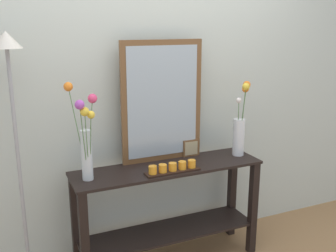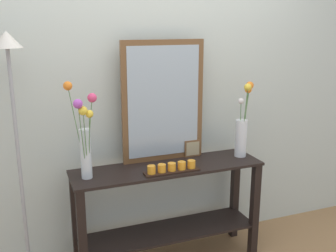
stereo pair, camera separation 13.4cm
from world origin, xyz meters
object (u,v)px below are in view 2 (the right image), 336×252
object	(u,v)px
candle_tray	(172,168)
picture_frame_small	(192,148)
mirror_leaning	(163,102)
floor_lamp	(15,123)
vase_right	(242,128)
console_table	(168,203)
tall_vase_left	(85,136)

from	to	relation	value
candle_tray	picture_frame_small	xyz separation A→B (m)	(0.27, 0.25, 0.04)
mirror_leaning	picture_frame_small	distance (m)	0.44
floor_lamp	candle_tray	bearing A→B (deg)	-10.81
picture_frame_small	vase_right	bearing A→B (deg)	-18.64
console_table	vase_right	bearing A→B (deg)	1.40
mirror_leaning	console_table	bearing A→B (deg)	-98.38
tall_vase_left	vase_right	size ratio (longest dim) A/B	1.11
picture_frame_small	candle_tray	bearing A→B (deg)	-137.07
console_table	vase_right	xyz separation A→B (m)	(0.61, 0.01, 0.51)
mirror_leaning	candle_tray	xyz separation A→B (m)	(-0.04, -0.27, -0.42)
tall_vase_left	candle_tray	distance (m)	0.63
console_table	floor_lamp	bearing A→B (deg)	175.91
mirror_leaning	tall_vase_left	bearing A→B (deg)	-164.37
mirror_leaning	vase_right	world-z (taller)	mirror_leaning
tall_vase_left	console_table	bearing A→B (deg)	1.37
vase_right	floor_lamp	distance (m)	1.62
candle_tray	picture_frame_small	world-z (taller)	picture_frame_small
vase_right	candle_tray	bearing A→B (deg)	-168.29
picture_frame_small	floor_lamp	xyz separation A→B (m)	(-1.25, -0.07, 0.33)
candle_tray	floor_lamp	bearing A→B (deg)	169.19
tall_vase_left	picture_frame_small	bearing A→B (deg)	10.15
console_table	mirror_leaning	xyz separation A→B (m)	(0.02, 0.16, 0.73)
mirror_leaning	candle_tray	size ratio (longest dim) A/B	2.26
tall_vase_left	candle_tray	world-z (taller)	tall_vase_left
tall_vase_left	vase_right	distance (m)	1.20
floor_lamp	console_table	bearing A→B (deg)	-4.09
console_table	vase_right	world-z (taller)	vase_right
console_table	floor_lamp	xyz separation A→B (m)	(-0.99, 0.07, 0.68)
tall_vase_left	vase_right	world-z (taller)	tall_vase_left
tall_vase_left	picture_frame_small	distance (m)	0.88
console_table	picture_frame_small	distance (m)	0.45
tall_vase_left	mirror_leaning	bearing A→B (deg)	15.63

